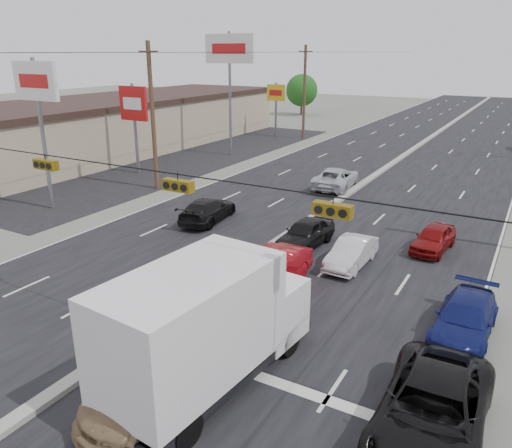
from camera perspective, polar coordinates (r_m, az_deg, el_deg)
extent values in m
plane|color=#606356|center=(18.40, -11.76, -11.71)|extent=(200.00, 200.00, 0.00)
cube|color=black|center=(43.98, 14.85, 6.26)|extent=(20.00, 160.00, 0.02)
cube|color=gray|center=(43.96, 14.86, 6.38)|extent=(0.50, 160.00, 0.20)
cube|color=tan|center=(52.40, -15.61, 10.74)|extent=(12.00, 42.00, 4.60)
cube|color=black|center=(46.92, -7.46, 7.51)|extent=(10.00, 42.00, 0.02)
cylinder|color=#422D1E|center=(35.65, -11.72, 11.79)|extent=(0.30, 0.30, 10.00)
cube|color=#422D1E|center=(35.39, -12.21, 18.70)|extent=(1.60, 0.12, 0.12)
cylinder|color=#422D1E|center=(56.79, 5.55, 14.68)|extent=(0.30, 0.30, 10.00)
cube|color=#422D1E|center=(56.63, 5.69, 19.02)|extent=(1.60, 0.12, 0.12)
cylinder|color=black|center=(16.26, -13.14, 6.17)|extent=(25.00, 0.04, 0.04)
cube|color=#72590C|center=(19.62, -22.88, 6.28)|extent=(1.05, 0.30, 0.35)
cube|color=#72590C|center=(15.38, -8.89, 4.37)|extent=(1.05, 0.30, 0.35)
cube|color=#72590C|center=(12.97, 8.74, 1.60)|extent=(1.05, 0.30, 0.35)
cylinder|color=slate|center=(32.79, -23.16, 9.17)|extent=(0.24, 0.24, 9.00)
cube|color=silver|center=(32.48, -23.91, 14.72)|extent=(3.50, 0.25, 2.20)
cylinder|color=slate|center=(41.05, -13.62, 10.46)|extent=(0.24, 0.24, 7.00)
cube|color=#B21414|center=(40.81, -13.85, 13.23)|extent=(2.60, 0.25, 2.60)
cylinder|color=slate|center=(47.17, -2.98, 14.46)|extent=(0.24, 0.24, 11.00)
cube|color=silver|center=(47.01, -3.07, 19.38)|extent=(5.00, 0.25, 2.50)
cylinder|color=slate|center=(58.50, 2.28, 12.91)|extent=(0.24, 0.24, 6.00)
cube|color=gold|center=(58.33, 2.31, 14.76)|extent=(2.20, 0.25, 1.80)
cylinder|color=#382619|center=(79.20, 5.19, 13.07)|extent=(0.28, 0.28, 2.16)
sphere|color=#154913|center=(78.97, 5.25, 14.98)|extent=(4.80, 4.80, 4.80)
cube|color=black|center=(15.38, -5.07, -15.96)|extent=(3.14, 7.73, 0.27)
cube|color=silver|center=(13.85, -7.62, -11.37)|extent=(3.16, 5.60, 3.02)
cube|color=silver|center=(16.79, 0.90, -9.17)|extent=(2.76, 2.27, 1.94)
cylinder|color=black|center=(17.60, -2.73, -10.98)|extent=(0.41, 0.99, 0.97)
cylinder|color=black|center=(16.51, 3.69, -13.22)|extent=(0.41, 0.99, 0.97)
cylinder|color=black|center=(14.72, -14.89, -18.43)|extent=(0.41, 0.99, 0.97)
cylinder|color=black|center=(13.40, -8.03, -22.27)|extent=(0.41, 0.99, 0.97)
imported|color=#8C6F4B|center=(14.53, -10.27, -17.18)|extent=(2.78, 5.57, 1.55)
imported|color=#990911|center=(20.69, 1.99, -5.30)|extent=(1.65, 4.61, 1.51)
imported|color=black|center=(14.03, 19.46, -19.60)|extent=(2.70, 5.66, 1.56)
imported|color=black|center=(25.05, 5.68, -1.09)|extent=(1.95, 4.19, 1.39)
imported|color=silver|center=(23.14, 10.85, -3.28)|extent=(1.43, 3.83, 1.25)
imported|color=#111756|center=(18.77, 22.76, -9.99)|extent=(1.94, 4.52, 1.30)
imported|color=maroon|center=(25.96, 19.63, -1.58)|extent=(1.83, 3.80, 1.25)
imported|color=black|center=(28.83, -5.55, 1.60)|extent=(2.50, 4.85, 1.35)
imported|color=#BABCC3|center=(36.18, 9.11, 5.18)|extent=(2.98, 5.57, 1.49)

